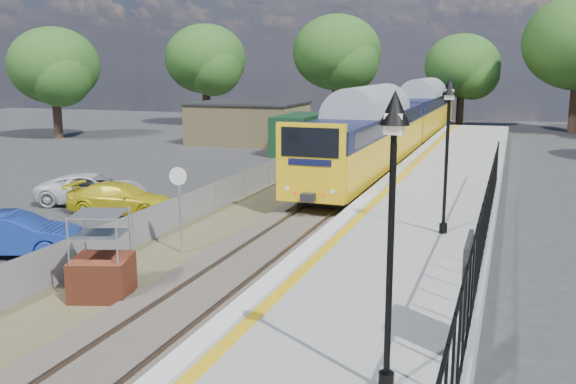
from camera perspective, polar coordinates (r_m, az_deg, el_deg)
The scene contains 16 objects.
ground at distance 16.00m, azimuth -8.56°, elevation -10.32°, with size 120.00×120.00×0.00m, color #2D2D30.
track_bed at distance 24.68m, azimuth 0.99°, elevation -2.28°, with size 5.90×80.00×0.29m.
platform at distance 21.97m, azimuth 11.25°, elevation -3.23°, with size 5.00×70.00×0.90m, color gray.
platform_edge at distance 22.23m, azimuth 6.03°, elevation -1.70°, with size 0.90×70.00×0.01m.
victorian_lamp_south at distance 9.37m, azimuth 9.30°, elevation 1.62°, with size 0.44×0.44×4.60m.
victorian_lamp_north at distance 19.25m, azimuth 14.07°, elevation 6.27°, with size 0.44×0.44×4.60m.
palisade_fence at distance 15.86m, azimuth 16.81°, elevation -3.91°, with size 0.12×26.00×2.00m.
wire_fence at distance 28.02m, azimuth -4.73°, elevation 0.37°, with size 0.06×52.00×1.20m.
outbuilding at distance 48.03m, azimuth -2.70°, elevation 6.00°, with size 10.80×10.10×3.12m.
tree_line at distance 55.40m, azimuth 13.80°, elevation 11.65°, with size 56.80×43.80×11.88m.
train at distance 43.80m, azimuth 10.09°, elevation 6.42°, with size 2.82×40.83×3.51m.
brick_plinth at distance 16.90m, azimuth -16.27°, elevation -5.58°, with size 1.77×1.77×2.27m.
speed_sign at distance 20.03m, azimuth -9.66°, elevation -0.32°, with size 0.56×0.13×2.79m.
car_blue at distance 21.74m, azimuth -23.20°, elevation -3.47°, with size 1.43×4.10×1.35m, color navy.
car_yellow at distance 26.45m, azimuth -14.64°, elevation -0.56°, with size 1.74×4.27×1.24m, color gold.
car_white at distance 28.74m, azimuth -16.98°, elevation 0.27°, with size 2.12×4.60×1.28m, color silver.
Camera 1 is at (7.11, -13.10, 5.83)m, focal length 40.00 mm.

